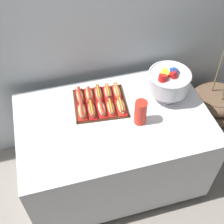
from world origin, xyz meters
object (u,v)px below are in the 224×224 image
buffet_table (113,147)px  floor_vase (210,113)px  hot_dog_1 (92,110)px  hot_dog_2 (102,108)px  punch_bowl (169,81)px  hot_dog_9 (117,91)px  cup_stack (141,112)px  hot_dog_5 (80,96)px  hot_dog_6 (89,95)px  hot_dog_4 (121,106)px  hot_dog_7 (99,94)px  hot_dog_3 (111,108)px  serving_tray (100,104)px  hot_dog_8 (108,92)px

buffet_table → floor_vase: floor_vase is taller
floor_vase → hot_dog_1: floor_vase is taller
hot_dog_2 → punch_bowl: 0.55m
hot_dog_9 → cup_stack: cup_stack is taller
hot_dog_5 → hot_dog_6: hot_dog_6 is taller
hot_dog_4 → hot_dog_7: size_ratio=0.98×
hot_dog_3 → punch_bowl: size_ratio=0.55×
hot_dog_6 → hot_dog_9: (0.22, -0.02, -0.00)m
hot_dog_7 → punch_bowl: punch_bowl is taller
hot_dog_5 → hot_dog_9: 0.30m
hot_dog_6 → cup_stack: 0.46m
buffet_table → hot_dog_2: (-0.07, 0.09, 0.41)m
hot_dog_7 → hot_dog_2: bearing=-95.7°
hot_dog_1 → serving_tray: bearing=42.1°
serving_tray → hot_dog_8: 0.12m
hot_dog_7 → hot_dog_8: size_ratio=1.08×
hot_dog_2 → serving_tray: bearing=84.3°
hot_dog_3 → hot_dog_8: bearing=84.3°
hot_dog_4 → cup_stack: 0.20m
floor_vase → hot_dog_2: floor_vase is taller
serving_tray → hot_dog_6: bearing=126.6°
hot_dog_7 → hot_dog_1: bearing=-120.1°
hot_dog_8 → hot_dog_7: bearing=174.3°
hot_dog_6 → punch_bowl: punch_bowl is taller
hot_dog_7 → buffet_table: bearing=-77.7°
serving_tray → hot_dog_5: bearing=145.5°
hot_dog_7 → hot_dog_3: bearing=-71.2°
hot_dog_5 → hot_dog_4: bearing=-34.5°
hot_dog_4 → hot_dog_6: bearing=138.1°
serving_tray → hot_dog_4: size_ratio=2.38×
hot_dog_2 → cup_stack: (0.25, -0.17, 0.07)m
hot_dog_8 → hot_dog_4: bearing=-71.2°
buffet_table → hot_dog_6: 0.50m
floor_vase → serving_tray: 1.27m
hot_dog_2 → hot_dog_8: bearing=59.9°
hot_dog_9 → cup_stack: bearing=-75.5°
hot_dog_6 → cup_stack: size_ratio=0.82×
hot_dog_4 → hot_dog_6: (-0.21, 0.19, -0.00)m
hot_dog_1 → punch_bowl: size_ratio=0.57×
hot_dog_8 → punch_bowl: 0.48m
hot_dog_3 → hot_dog_9: hot_dog_9 is taller
hot_dog_4 → punch_bowl: (0.39, 0.04, 0.13)m
hot_dog_7 → hot_dog_4: bearing=-53.4°
hot_dog_6 → hot_dog_7: bearing=-5.7°
hot_dog_1 → cup_stack: cup_stack is taller
hot_dog_6 → hot_dog_9: 0.23m
hot_dog_3 → hot_dog_6: size_ratio=1.06×
punch_bowl → cup_stack: 0.36m
buffet_table → hot_dog_9: 0.48m
hot_dog_5 → punch_bowl: punch_bowl is taller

